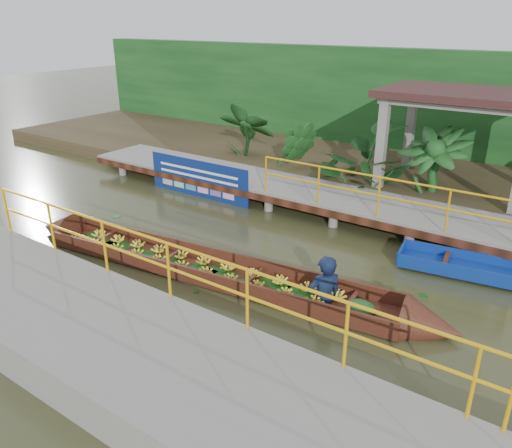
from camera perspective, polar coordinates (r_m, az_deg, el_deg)
The scene contains 10 objects.
ground at distance 11.44m, azimuth -1.83°, elevation -3.46°, with size 80.00×80.00×0.00m, color #2E3018.
land_strip at distance 17.56m, azimuth 12.94°, elevation 6.18°, with size 30.00×8.00×0.45m, color #2F2317.
far_dock at distance 13.94m, azimuth 6.62°, elevation 3.41°, with size 16.00×2.06×1.66m.
near_dock at distance 8.07m, azimuth -14.30°, elevation -14.05°, with size 18.00×2.40×1.73m.
pavilion at distance 15.03m, azimuth 22.81°, elevation 12.46°, with size 4.40×3.00×3.00m.
foliage_backdrop at distance 19.48m, azimuth 16.31°, elevation 12.81°, with size 30.00×0.80×4.00m, color #123A16.
vendor_boat at distance 10.25m, azimuth -3.33°, elevation -5.05°, with size 10.03×2.11×2.32m.
moored_blue_boat at distance 11.45m, azimuth 27.02°, elevation -5.34°, with size 3.38×1.29×0.78m.
blue_banner at distance 15.02m, azimuth -6.63°, elevation 5.15°, with size 3.67×0.04×1.15m.
tropical_plants at distance 14.53m, azimuth 18.21°, elevation 7.25°, with size 14.61×1.61×2.01m.
Camera 1 is at (6.15, -8.23, 5.03)m, focal length 35.00 mm.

